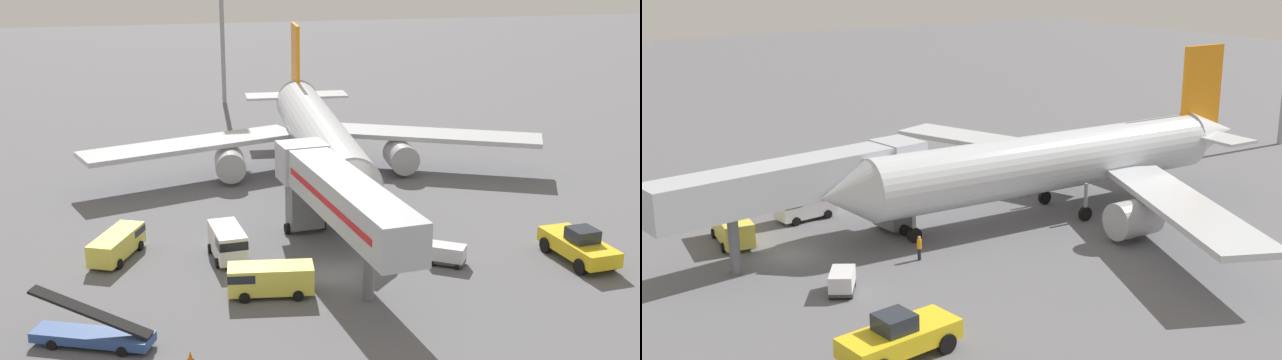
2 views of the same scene
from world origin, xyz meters
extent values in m
plane|color=slate|center=(0.00, 0.00, 0.00)|extent=(300.00, 300.00, 0.00)
cylinder|color=silver|center=(2.85, 20.20, 4.33)|extent=(5.78, 30.37, 4.48)
cone|color=silver|center=(2.12, 3.32, 4.33)|extent=(4.54, 3.76, 4.39)
cone|color=silver|center=(3.62, 38.06, 4.67)|extent=(4.49, 5.74, 4.26)
cube|color=orange|center=(3.56, 36.67, 8.81)|extent=(0.55, 4.38, 7.17)
cube|color=silver|center=(6.23, 36.16, 4.89)|extent=(5.51, 3.41, 0.24)
cube|color=silver|center=(0.86, 36.39, 4.89)|extent=(5.51, 3.41, 0.24)
cube|color=silver|center=(14.30, 22.65, 3.32)|extent=(20.00, 12.26, 0.44)
cube|color=silver|center=(-8.34, 23.63, 3.32)|extent=(20.29, 10.80, 0.44)
cylinder|color=#A8A8AD|center=(10.86, 21.59, 1.68)|extent=(2.85, 3.63, 2.70)
cylinder|color=#A8A8AD|center=(-5.00, 22.28, 1.68)|extent=(2.85, 3.63, 2.70)
cylinder|color=gray|center=(2.34, 8.43, 1.77)|extent=(0.28, 0.28, 2.44)
cylinder|color=black|center=(2.34, 8.43, 0.55)|extent=(0.40, 1.11, 1.10)
cylinder|color=gray|center=(5.51, 21.90, 1.77)|extent=(0.28, 0.28, 2.44)
cylinder|color=black|center=(5.51, 21.90, 0.55)|extent=(0.40, 1.11, 1.10)
cylinder|color=gray|center=(0.36, 22.12, 1.77)|extent=(0.28, 0.28, 2.44)
cylinder|color=black|center=(0.36, 22.12, 0.55)|extent=(0.40, 1.11, 1.10)
cube|color=#B2B7C1|center=(0.50, -0.56, 5.38)|extent=(5.36, 18.35, 2.70)
cube|color=red|center=(-1.01, -0.76, 5.38)|extent=(2.05, 15.09, 0.44)
cube|color=#B2B7C1|center=(-0.78, 9.01, 5.38)|extent=(3.79, 3.23, 2.84)
cube|color=#232833|center=(-0.95, 10.30, 5.63)|extent=(3.30, 0.67, 0.90)
cube|color=slate|center=(-0.70, 8.42, 2.22)|extent=(2.77, 2.12, 3.63)
cylinder|color=black|center=(-2.11, 8.23, 0.40)|extent=(0.40, 0.83, 0.80)
cylinder|color=black|center=(0.71, 8.60, 0.40)|extent=(0.40, 0.83, 0.80)
cylinder|color=slate|center=(0.97, -4.16, 2.02)|extent=(0.70, 0.70, 4.03)
cube|color=yellow|center=(16.79, -1.07, 1.07)|extent=(3.29, 6.62, 1.04)
cube|color=#232833|center=(16.83, -1.38, 2.04)|extent=(1.99, 2.00, 0.90)
cylinder|color=black|center=(15.83, -3.26, 0.55)|extent=(0.53, 1.14, 1.10)
cylinder|color=black|center=(17.76, 1.13, 0.55)|extent=(0.53, 1.14, 1.10)
cylinder|color=black|center=(15.35, 0.84, 0.55)|extent=(0.53, 1.14, 1.10)
cylinder|color=black|center=(-17.08, -5.44, 0.30)|extent=(0.64, 0.43, 0.60)
cube|color=#E5DB4C|center=(-14.54, 5.82, 1.05)|extent=(3.96, 5.87, 1.52)
cube|color=#1E232D|center=(-13.79, 7.56, 1.38)|extent=(2.47, 2.40, 0.49)
cylinder|color=black|center=(-14.69, 7.77, 0.34)|extent=(0.58, 0.76, 0.68)
cylinder|color=black|center=(-13.02, 7.04, 0.34)|extent=(0.58, 0.76, 0.68)
cylinder|color=black|center=(-16.07, 4.60, 0.34)|extent=(0.58, 0.76, 0.68)
cylinder|color=black|center=(-14.40, 3.87, 0.34)|extent=(0.58, 0.76, 0.68)
cube|color=white|center=(-6.97, 4.17, 1.27)|extent=(2.44, 4.66, 1.97)
cube|color=#1E232D|center=(-6.80, 2.66, 1.71)|extent=(2.13, 1.64, 0.63)
cylinder|color=black|center=(-5.88, 2.90, 0.34)|extent=(0.43, 0.71, 0.68)
cylinder|color=black|center=(-7.75, 2.69, 0.34)|extent=(0.43, 0.71, 0.68)
cylinder|color=black|center=(-6.19, 5.65, 0.34)|extent=(0.43, 0.71, 0.68)
cylinder|color=black|center=(-8.06, 5.45, 0.34)|extent=(0.43, 0.71, 0.68)
cube|color=#E5DB4C|center=(-4.88, -2.33, 1.14)|extent=(5.55, 2.61, 1.69)
cube|color=#1E232D|center=(-6.69, -2.12, 1.51)|extent=(1.94, 2.23, 0.54)
cylinder|color=black|center=(-6.64, -3.11, 0.34)|extent=(0.72, 0.44, 0.68)
cylinder|color=black|center=(-6.42, -1.18, 0.34)|extent=(0.72, 0.44, 0.68)
cylinder|color=black|center=(-3.34, -3.48, 0.34)|extent=(0.72, 0.44, 0.68)
cylinder|color=black|center=(-3.12, -1.55, 0.34)|extent=(0.72, 0.44, 0.68)
cube|color=#38383D|center=(7.65, 0.15, 0.29)|extent=(2.85, 2.52, 0.22)
cube|color=silver|center=(7.65, 0.15, 0.90)|extent=(2.85, 2.52, 1.01)
cylinder|color=black|center=(6.57, 0.07, 0.18)|extent=(0.37, 0.29, 0.36)
cylinder|color=black|center=(7.26, 1.17, 0.18)|extent=(0.37, 0.29, 0.36)
cylinder|color=black|center=(8.03, -0.86, 0.18)|extent=(0.37, 0.29, 0.36)
cylinder|color=black|center=(8.73, 0.23, 0.18)|extent=(0.37, 0.29, 0.36)
cylinder|color=#1E2333|center=(5.54, 6.91, 0.41)|extent=(0.34, 0.34, 0.82)
cylinder|color=orange|center=(5.54, 6.91, 1.14)|extent=(0.45, 0.45, 0.65)
sphere|color=tan|center=(5.54, 6.91, 1.60)|extent=(0.22, 0.22, 0.22)
camera|label=1|loc=(-11.42, -49.92, 22.35)|focal=46.65mm
camera|label=2|loc=(50.30, -19.93, 20.10)|focal=46.30mm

